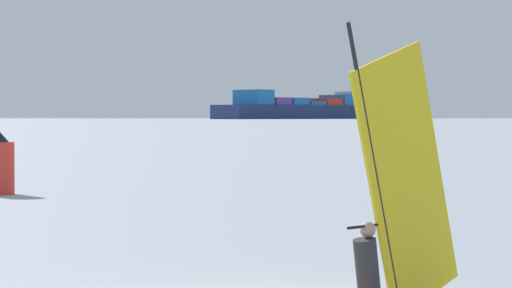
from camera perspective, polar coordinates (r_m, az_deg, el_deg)
windsurfer at (r=16.70m, az=6.01°, el=-4.51°), size 1.70×3.79×4.15m
cargo_ship at (r=867.15m, az=3.39°, el=1.76°), size 112.21×181.13×38.87m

